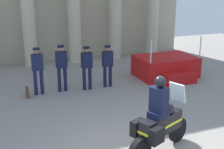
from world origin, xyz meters
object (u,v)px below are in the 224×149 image
Objects in this scene: officer_in_row_2 at (87,65)px; briefcase_on_ground at (27,92)px; reviewing_stand at (166,67)px; officer_in_row_0 at (38,67)px; motorcycle_with_rider at (159,122)px; officer_in_row_1 at (62,65)px; officer_in_row_3 at (108,63)px.

briefcase_on_ground is at bearing -4.38° from officer_in_row_2.
officer_in_row_2 is 4.52× the size of briefcase_on_ground.
officer_in_row_2 is (-3.60, -0.35, 0.54)m from reviewing_stand.
reviewing_stand reaches higher than officer_in_row_2.
officer_in_row_0 is at bearing -9.18° from officer_in_row_2.
motorcycle_with_rider is 5.48× the size of briefcase_on_ground.
officer_in_row_1 is 5.13m from motorcycle_with_rider.
reviewing_stand is 1.44× the size of officer_in_row_0.
officer_in_row_3 is (0.83, 0.05, -0.02)m from officer_in_row_2.
reviewing_stand is at bearing -179.20° from officer_in_row_2.
officer_in_row_0 reaches higher than officer_in_row_3.
briefcase_on_ground is (-0.43, -0.15, -0.82)m from officer_in_row_0.
officer_in_row_1 is at bearing 79.96° from motorcycle_with_rider.
officer_in_row_1 is 1.05× the size of officer_in_row_2.
motorcycle_with_rider is at bearing -63.20° from briefcase_on_ground.
reviewing_stand is 1.50× the size of officer_in_row_2.
officer_in_row_3 is at bearing 178.94° from officer_in_row_2.
officer_in_row_1 is 1.07× the size of officer_in_row_3.
officer_in_row_0 is at bearing -6.57° from officer_in_row_3.
officer_in_row_1 reaches higher than briefcase_on_ground.
officer_in_row_3 is at bearing 60.22° from motorcycle_with_rider.
officer_in_row_1 is 0.87× the size of motorcycle_with_rider.
motorcycle_with_rider is (2.00, -4.97, -0.21)m from officer_in_row_0.
officer_in_row_3 is (2.59, -0.08, -0.06)m from officer_in_row_0.
briefcase_on_ground is at bearing 93.83° from motorcycle_with_rider.
officer_in_row_2 is (1.75, -0.13, -0.04)m from officer_in_row_0.
reviewing_stand is at bearing 177.54° from officer_in_row_0.
officer_in_row_0 is 2.59m from officer_in_row_3.
briefcase_on_ground is (-2.19, -0.02, -0.78)m from officer_in_row_2.
officer_in_row_1 is (0.85, 0.02, 0.01)m from officer_in_row_0.
officer_in_row_2 is at bearing 69.99° from motorcycle_with_rider.
officer_in_row_0 reaches higher than officer_in_row_2.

